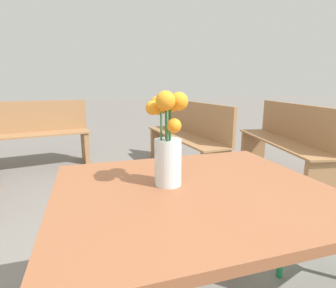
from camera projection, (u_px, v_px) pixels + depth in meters
table_front at (193, 213)px, 0.94m from camera, size 0.94×0.80×0.71m
flower_vase at (168, 145)px, 0.91m from camera, size 0.14×0.15×0.33m
bench_near at (288, 140)px, 2.90m from camera, size 0.62×1.55×0.85m
bench_middle at (20, 133)px, 3.29m from camera, size 1.69×0.64×0.85m
bench_far at (189, 134)px, 3.23m from camera, size 0.53×1.59×0.85m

